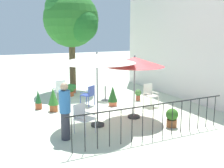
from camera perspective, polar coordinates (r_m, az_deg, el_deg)
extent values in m
plane|color=beige|center=(10.77, -1.44, -5.37)|extent=(60.00, 60.00, 0.00)
cube|color=white|center=(12.57, 15.79, 8.81)|extent=(9.81, 0.30, 5.29)
cube|color=black|center=(7.69, 8.96, -4.50)|extent=(0.03, 5.26, 0.03)
cylinder|color=black|center=(6.81, -8.74, -10.99)|extent=(0.02, 0.02, 1.00)
cylinder|color=black|center=(6.92, -5.92, -10.58)|extent=(0.02, 0.02, 1.00)
cylinder|color=black|center=(7.03, -3.19, -10.16)|extent=(0.02, 0.02, 1.00)
cylinder|color=black|center=(7.17, -0.56, -9.73)|extent=(0.02, 0.02, 1.00)
cylinder|color=black|center=(7.31, 1.96, -9.30)|extent=(0.02, 0.02, 1.00)
cylinder|color=black|center=(7.47, 4.36, -8.87)|extent=(0.02, 0.02, 1.00)
cylinder|color=black|center=(7.65, 6.66, -8.45)|extent=(0.02, 0.02, 1.00)
cylinder|color=black|center=(7.83, 8.85, -8.03)|extent=(0.02, 0.02, 1.00)
cylinder|color=black|center=(8.03, 10.93, -7.62)|extent=(0.02, 0.02, 1.00)
cylinder|color=black|center=(8.24, 12.91, -7.23)|extent=(0.02, 0.02, 1.00)
cylinder|color=black|center=(8.45, 14.78, -6.84)|extent=(0.02, 0.02, 1.00)
cylinder|color=black|center=(8.68, 16.55, -6.47)|extent=(0.02, 0.02, 1.00)
cylinder|color=black|center=(8.91, 18.23, -6.11)|extent=(0.02, 0.02, 1.00)
cylinder|color=black|center=(9.15, 19.83, -5.76)|extent=(0.02, 0.02, 1.00)
cylinder|color=black|center=(9.40, 21.33, -5.43)|extent=(0.02, 0.02, 1.00)
cylinder|color=brown|center=(14.16, -8.56, 4.08)|extent=(0.33, 0.33, 2.72)
sphere|color=#2A7227|center=(14.07, -8.84, 13.62)|extent=(2.84, 2.84, 2.84)
sphere|color=#1F6524|center=(13.48, -6.71, 12.59)|extent=(1.70, 1.70, 1.70)
sphere|color=#346624|center=(14.75, -7.90, 14.08)|extent=(1.56, 1.56, 1.56)
sphere|color=#28702D|center=(13.80, -11.36, 15.96)|extent=(1.42, 1.42, 1.42)
cylinder|color=#2D2D2D|center=(9.69, 4.73, -7.05)|extent=(0.44, 0.44, 0.08)
cylinder|color=slate|center=(9.42, 4.83, -0.87)|extent=(0.04, 0.04, 2.21)
cone|color=#DB4345|center=(9.27, 4.92, 4.84)|extent=(2.10, 2.10, 0.33)
sphere|color=slate|center=(9.25, 4.94, 6.03)|extent=(0.06, 0.06, 0.06)
cylinder|color=#2D2D2D|center=(8.86, -3.13, -8.79)|extent=(0.44, 0.44, 0.08)
cylinder|color=slate|center=(8.54, -3.21, -1.47)|extent=(0.04, 0.04, 2.39)
cone|color=beige|center=(8.37, -3.29, 5.59)|extent=(2.49, 2.49, 0.28)
sphere|color=slate|center=(8.36, -3.30, 6.76)|extent=(0.06, 0.06, 0.06)
cylinder|color=white|center=(11.93, -1.48, -0.13)|extent=(0.66, 0.66, 0.02)
cylinder|color=slate|center=(12.01, -1.47, -1.87)|extent=(0.06, 0.06, 0.72)
cylinder|color=slate|center=(12.09, -1.46, -3.47)|extent=(0.36, 0.36, 0.03)
cube|color=silver|center=(8.15, -5.92, -7.51)|extent=(0.66, 0.67, 0.04)
cube|color=silver|center=(8.23, -7.10, -5.67)|extent=(0.25, 0.44, 0.42)
cube|color=silver|center=(7.95, -7.08, -7.09)|extent=(0.41, 0.23, 0.03)
cube|color=silver|center=(8.27, -4.83, -6.33)|extent=(0.41, 0.23, 0.03)
cylinder|color=silver|center=(7.92, -5.83, -9.89)|extent=(0.04, 0.04, 0.44)
cylinder|color=silver|center=(8.24, -3.59, -9.01)|extent=(0.04, 0.04, 0.44)
cylinder|color=silver|center=(8.22, -8.18, -9.15)|extent=(0.04, 0.04, 0.44)
cylinder|color=silver|center=(8.53, -5.93, -8.34)|extent=(0.04, 0.04, 0.44)
cube|color=white|center=(11.08, 8.48, -2.55)|extent=(0.53, 0.53, 0.04)
cube|color=white|center=(11.18, 7.79, -1.10)|extent=(0.09, 0.46, 0.46)
cube|color=white|center=(10.91, 7.63, -2.08)|extent=(0.43, 0.09, 0.03)
cube|color=white|center=(11.19, 9.35, -1.80)|extent=(0.43, 0.09, 0.03)
cylinder|color=white|center=(10.84, 8.32, -4.17)|extent=(0.04, 0.04, 0.44)
cylinder|color=white|center=(11.12, 10.05, -3.83)|extent=(0.04, 0.04, 0.44)
cylinder|color=white|center=(11.16, 6.85, -3.69)|extent=(0.04, 0.04, 0.44)
cylinder|color=white|center=(11.43, 8.57, -3.37)|extent=(0.04, 0.04, 0.44)
cube|color=#354796|center=(11.18, -5.35, -2.39)|extent=(0.64, 0.64, 0.04)
cube|color=#354796|center=(11.02, -4.48, -1.43)|extent=(0.28, 0.38, 0.39)
cube|color=#354796|center=(11.32, -4.75, -1.59)|extent=(0.37, 0.27, 0.03)
cube|color=#354796|center=(10.99, -5.99, -2.00)|extent=(0.37, 0.27, 0.03)
cylinder|color=#354796|center=(11.53, -5.58, -3.20)|extent=(0.04, 0.04, 0.43)
cylinder|color=#354796|center=(11.20, -6.84, -3.66)|extent=(0.04, 0.04, 0.43)
cylinder|color=#354796|center=(11.29, -3.82, -3.48)|extent=(0.04, 0.04, 0.43)
cylinder|color=#354796|center=(10.95, -5.06, -3.95)|extent=(0.04, 0.04, 0.43)
cube|color=white|center=(12.21, -11.34, -1.48)|extent=(0.46, 0.48, 0.04)
cube|color=white|center=(11.97, -11.10, -0.44)|extent=(0.07, 0.44, 0.48)
cube|color=white|center=(12.25, -10.44, -0.83)|extent=(0.39, 0.06, 0.03)
cube|color=white|center=(12.12, -12.30, -1.02)|extent=(0.39, 0.06, 0.03)
cylinder|color=white|center=(12.50, -10.67, -2.24)|extent=(0.04, 0.04, 0.42)
cylinder|color=white|center=(12.38, -12.52, -2.45)|extent=(0.04, 0.04, 0.42)
cylinder|color=white|center=(12.14, -10.07, -2.62)|extent=(0.04, 0.04, 0.42)
cylinder|color=white|center=(12.01, -11.96, -2.84)|extent=(0.04, 0.04, 0.42)
cylinder|color=#B7562E|center=(13.02, -8.97, -2.12)|extent=(0.31, 0.31, 0.22)
cylinder|color=#382819|center=(13.00, -8.98, -1.69)|extent=(0.28, 0.28, 0.02)
sphere|color=#347F37|center=(12.96, -9.00, -0.88)|extent=(0.42, 0.42, 0.42)
cylinder|color=#B85733|center=(11.10, -15.61, -4.62)|extent=(0.26, 0.26, 0.25)
cylinder|color=#382819|center=(11.07, -15.64, -4.05)|extent=(0.23, 0.23, 0.02)
cone|color=#24652F|center=(11.00, -15.71, -2.64)|extent=(0.24, 0.24, 0.54)
cylinder|color=#974A33|center=(12.08, 5.67, -3.02)|extent=(0.20, 0.20, 0.24)
cylinder|color=#382819|center=(12.06, 5.68, -2.52)|extent=(0.18, 0.18, 0.02)
sphere|color=#427237|center=(12.02, 5.69, -1.89)|extent=(0.30, 0.30, 0.30)
sphere|color=#DE5239|center=(12.11, 5.53, -1.89)|extent=(0.06, 0.06, 0.06)
sphere|color=#DE5239|center=(11.93, 5.78, -2.00)|extent=(0.08, 0.08, 0.08)
sphere|color=#DE5239|center=(12.02, 5.15, -2.02)|extent=(0.08, 0.08, 0.08)
cylinder|color=#CF6140|center=(11.17, 0.16, -4.27)|extent=(0.34, 0.34, 0.19)
cylinder|color=#382819|center=(11.14, 0.16, -3.85)|extent=(0.30, 0.30, 0.02)
cone|color=#235822|center=(11.06, 0.16, -2.14)|extent=(0.41, 0.41, 0.66)
cylinder|color=#AB562F|center=(10.65, -12.52, -5.08)|extent=(0.32, 0.32, 0.27)
cylinder|color=#382819|center=(10.61, -12.54, -4.43)|extent=(0.28, 0.28, 0.02)
cone|color=#388431|center=(10.53, -12.62, -2.61)|extent=(0.40, 0.40, 0.67)
cylinder|color=#B45B35|center=(13.68, -8.31, -1.49)|extent=(0.22, 0.22, 0.21)
cylinder|color=#382819|center=(13.66, -8.32, -1.10)|extent=(0.19, 0.19, 0.02)
sphere|color=#38883B|center=(13.63, -8.33, -0.59)|extent=(0.27, 0.27, 0.27)
sphere|color=#DF4736|center=(13.58, -8.55, -0.74)|extent=(0.08, 0.08, 0.08)
sphere|color=#DF4736|center=(13.64, -7.93, -0.66)|extent=(0.08, 0.08, 0.08)
cylinder|color=#98522E|center=(8.95, 12.79, -8.26)|extent=(0.33, 0.33, 0.25)
cylinder|color=#382819|center=(8.91, 12.83, -7.56)|extent=(0.29, 0.29, 0.02)
sphere|color=#346D21|center=(8.86, 12.88, -6.46)|extent=(0.40, 0.40, 0.40)
cylinder|color=#33333D|center=(7.78, -10.03, -8.94)|extent=(0.26, 0.26, 0.81)
cylinder|color=#306BAC|center=(7.57, -10.21, -3.77)|extent=(0.39, 0.39, 0.64)
sphere|color=tan|center=(7.47, -10.32, -0.58)|extent=(0.22, 0.22, 0.22)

